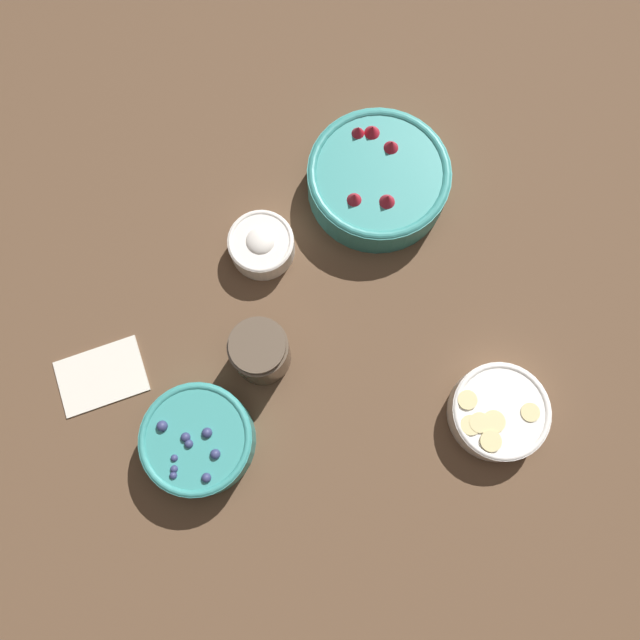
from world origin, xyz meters
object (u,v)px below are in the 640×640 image
(bowl_bananas, at_px, (499,412))
(bowl_cream, at_px, (261,244))
(bowl_strawberries, at_px, (378,178))
(bowl_blueberries, at_px, (198,440))
(jar_chocolate, at_px, (260,352))

(bowl_bananas, height_order, bowl_cream, bowl_cream)
(bowl_cream, bearing_deg, bowl_bananas, 100.32)
(bowl_strawberries, relative_size, bowl_blueberries, 1.41)
(bowl_strawberries, height_order, bowl_cream, bowl_strawberries)
(bowl_strawberries, bearing_deg, jar_chocolate, 14.23)
(bowl_bananas, xyz_separation_m, jar_chocolate, (0.20, -0.30, 0.02))
(bowl_cream, bearing_deg, jar_chocolate, 48.06)
(bowl_strawberries, bearing_deg, bowl_cream, -12.86)
(bowl_bananas, height_order, jar_chocolate, jar_chocolate)
(bowl_bananas, bearing_deg, jar_chocolate, -57.14)
(bowl_bananas, distance_m, jar_chocolate, 0.36)
(jar_chocolate, bearing_deg, bowl_bananas, 122.86)
(bowl_bananas, relative_size, bowl_cream, 1.39)
(jar_chocolate, bearing_deg, bowl_cream, -131.94)
(bowl_strawberries, relative_size, bowl_bananas, 1.59)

